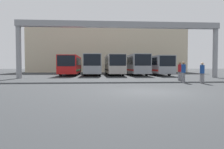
% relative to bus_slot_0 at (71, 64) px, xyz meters
% --- Properties ---
extents(ground_plane, '(200.00, 200.00, 0.00)m').
position_rel_bus_slot_0_xyz_m(ground_plane, '(6.84, -22.88, -1.71)').
color(ground_plane, '#2D3033').
extents(building_backdrop, '(36.79, 12.00, 11.29)m').
position_rel_bus_slot_0_xyz_m(building_backdrop, '(6.84, 20.49, 3.94)').
color(building_backdrop, beige).
rests_on(building_backdrop, ground).
extents(overhead_gantry, '(24.30, 0.80, 6.71)m').
position_rel_bus_slot_0_xyz_m(overhead_gantry, '(6.84, -8.61, 3.85)').
color(overhead_gantry, gray).
rests_on(overhead_gantry, ground).
extents(bus_slot_0, '(2.59, 11.22, 2.96)m').
position_rel_bus_slot_0_xyz_m(bus_slot_0, '(0.00, 0.00, 0.00)').
color(bus_slot_0, red).
rests_on(bus_slot_0, ground).
extents(bus_slot_1, '(2.51, 12.31, 3.13)m').
position_rel_bus_slot_0_xyz_m(bus_slot_1, '(3.42, 0.55, 0.10)').
color(bus_slot_1, '#999EA5').
rests_on(bus_slot_1, ground).
extents(bus_slot_2, '(2.48, 11.39, 3.11)m').
position_rel_bus_slot_0_xyz_m(bus_slot_2, '(6.84, 0.08, 0.09)').
color(bus_slot_2, beige).
rests_on(bus_slot_2, ground).
extents(bus_slot_3, '(2.49, 10.78, 3.15)m').
position_rel_bus_slot_0_xyz_m(bus_slot_3, '(10.26, -0.22, 0.11)').
color(bus_slot_3, '#999EA5').
rests_on(bus_slot_3, ground).
extents(bus_slot_4, '(2.50, 10.96, 2.95)m').
position_rel_bus_slot_0_xyz_m(bus_slot_4, '(13.67, -0.13, -0.00)').
color(bus_slot_4, '#999EA5').
rests_on(bus_slot_4, ground).
extents(pedestrian_mid_left, '(0.38, 0.38, 1.82)m').
position_rel_bus_slot_0_xyz_m(pedestrian_mid_left, '(11.40, -16.43, -0.75)').
color(pedestrian_mid_left, gray).
rests_on(pedestrian_mid_left, ground).
extents(pedestrian_mid_right, '(0.36, 0.36, 1.74)m').
position_rel_bus_slot_0_xyz_m(pedestrian_mid_right, '(12.65, -17.27, -0.78)').
color(pedestrian_mid_right, gray).
rests_on(pedestrian_mid_right, ground).
extents(pedestrian_far_center, '(0.38, 0.38, 1.84)m').
position_rel_bus_slot_0_xyz_m(pedestrian_far_center, '(12.13, -13.81, -0.73)').
color(pedestrian_far_center, gray).
rests_on(pedestrian_far_center, ground).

